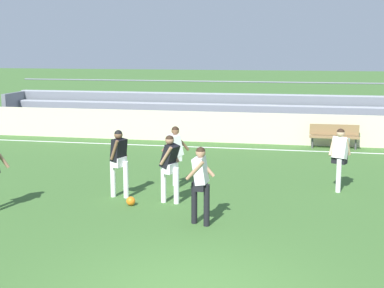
# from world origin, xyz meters

# --- Properties ---
(field_line_sideline) EXTENTS (44.00, 0.12, 0.01)m
(field_line_sideline) POSITION_xyz_m (0.00, 12.34, 0.00)
(field_line_sideline) COLOR white
(field_line_sideline) RESTS_ON ground
(sideline_wall) EXTENTS (48.00, 0.16, 1.21)m
(sideline_wall) POSITION_xyz_m (0.00, 13.56, 0.60)
(sideline_wall) COLOR beige
(sideline_wall) RESTS_ON ground
(bleacher_stand) EXTENTS (26.84, 2.31, 2.23)m
(bleacher_stand) POSITION_xyz_m (1.86, 15.59, 0.95)
(bleacher_stand) COLOR #9EA3AD
(bleacher_stand) RESTS_ON ground
(bench_far_right) EXTENTS (1.80, 0.40, 0.90)m
(bench_far_right) POSITION_xyz_m (2.85, 13.02, 0.55)
(bench_far_right) COLOR olive
(bench_far_right) RESTS_ON ground
(player_dark_deep_cover) EXTENTS (0.48, 0.60, 1.68)m
(player_dark_deep_cover) POSITION_xyz_m (-1.47, 4.87, 1.00)
(player_dark_deep_cover) COLOR white
(player_dark_deep_cover) RESTS_ON ground
(player_dark_challenging) EXTENTS (0.48, 0.58, 1.72)m
(player_dark_challenging) POSITION_xyz_m (-2.84, 5.12, 1.03)
(player_dark_challenging) COLOR white
(player_dark_challenging) RESTS_ON ground
(player_white_trailing_run) EXTENTS (0.72, 0.50, 1.66)m
(player_white_trailing_run) POSITION_xyz_m (-1.68, 6.41, 0.99)
(player_white_trailing_run) COLOR white
(player_white_trailing_run) RESTS_ON ground
(player_white_wide_left) EXTENTS (0.58, 0.48, 1.69)m
(player_white_wide_left) POSITION_xyz_m (-0.44, 3.41, 1.01)
(player_white_wide_left) COLOR black
(player_white_wide_left) RESTS_ON ground
(player_white_pressing_high) EXTENTS (0.60, 0.49, 1.67)m
(player_white_pressing_high) POSITION_xyz_m (2.63, 6.84, 0.99)
(player_white_pressing_high) COLOR white
(player_white_pressing_high) RESTS_ON ground
(soccer_ball) EXTENTS (0.22, 0.22, 0.22)m
(soccer_ball) POSITION_xyz_m (-2.34, 4.47, 0.11)
(soccer_ball) COLOR orange
(soccer_ball) RESTS_ON ground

